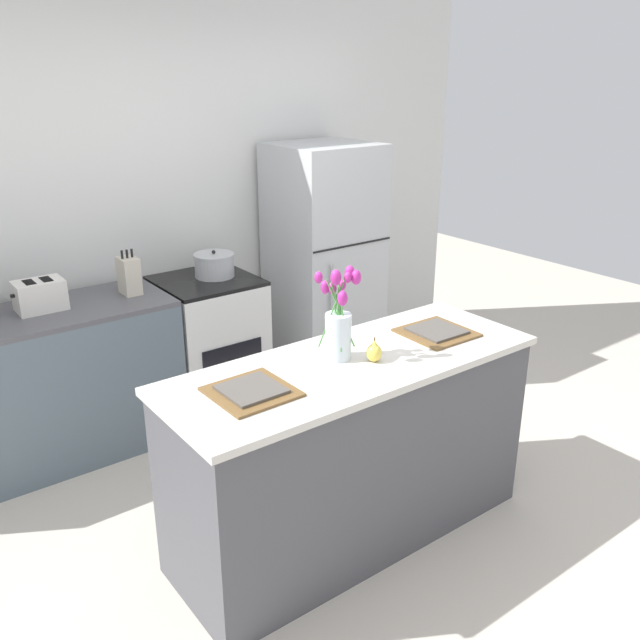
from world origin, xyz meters
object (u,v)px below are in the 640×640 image
object	(u,v)px
toaster	(40,295)
plate_setting_left	(251,391)
stove_range	(210,344)
knife_block	(129,276)
flower_vase	(339,324)
refrigerator	(324,263)
pear_figurine	(374,352)
plate_setting_right	(437,332)
cooking_pot	(214,265)

from	to	relation	value
toaster	plate_setting_left	bearing A→B (deg)	-77.28
stove_range	knife_block	world-z (taller)	knife_block
flower_vase	toaster	xyz separation A→B (m)	(-0.87, 1.58, -0.12)
stove_range	knife_block	distance (m)	0.75
refrigerator	knife_block	world-z (taller)	refrigerator
pear_figurine	knife_block	xyz separation A→B (m)	(-0.46, 1.67, 0.03)
stove_range	plate_setting_left	size ratio (longest dim) A/B	2.77
plate_setting_left	knife_block	size ratio (longest dim) A/B	1.21
pear_figurine	plate_setting_left	bearing A→B (deg)	174.06
plate_setting_left	stove_range	bearing A→B (deg)	68.25
pear_figurine	plate_setting_right	bearing A→B (deg)	7.68
flower_vase	cooking_pot	bearing A→B (deg)	82.11
refrigerator	toaster	size ratio (longest dim) A/B	6.03
plate_setting_left	knife_block	distance (m)	1.62
stove_range	cooking_pot	bearing A→B (deg)	13.76
pear_figurine	stove_range	bearing A→B (deg)	88.95
toaster	knife_block	world-z (taller)	knife_block
pear_figurine	toaster	distance (m)	1.96
flower_vase	toaster	size ratio (longest dim) A/B	1.54
refrigerator	pear_figurine	bearing A→B (deg)	-120.53
plate_setting_right	knife_block	size ratio (longest dim) A/B	1.21
stove_range	cooking_pot	size ratio (longest dim) A/B	3.48
pear_figurine	plate_setting_left	world-z (taller)	pear_figurine
toaster	cooking_pot	size ratio (longest dim) A/B	1.08
flower_vase	plate_setting_left	size ratio (longest dim) A/B	1.32
plate_setting_left	pear_figurine	bearing A→B (deg)	-5.94
refrigerator	cooking_pot	bearing A→B (deg)	178.83
toaster	knife_block	bearing A→B (deg)	-2.78
toaster	knife_block	size ratio (longest dim) A/B	1.04
plate_setting_right	stove_range	bearing A→B (deg)	105.32
refrigerator	pear_figurine	size ratio (longest dim) A/B	14.49
refrigerator	knife_block	xyz separation A→B (m)	(-1.45, 0.01, 0.17)
plate_setting_right	knife_block	world-z (taller)	knife_block
refrigerator	flower_vase	bearing A→B (deg)	-125.27
flower_vase	knife_block	world-z (taller)	flower_vase
stove_range	plate_setting_left	distance (m)	1.79
cooking_pot	stove_range	bearing A→B (deg)	-166.24
pear_figurine	plate_setting_left	xyz separation A→B (m)	(-0.61, 0.06, -0.04)
pear_figurine	knife_block	size ratio (longest dim) A/B	0.43
flower_vase	refrigerator	bearing A→B (deg)	54.73
stove_range	plate_setting_right	distance (m)	1.73
plate_setting_left	plate_setting_right	bearing A→B (deg)	0.00
flower_vase	pear_figurine	xyz separation A→B (m)	(0.11, -0.12, -0.12)
flower_vase	toaster	distance (m)	1.80
stove_range	flower_vase	world-z (taller)	flower_vase
refrigerator	plate_setting_right	size ratio (longest dim) A/B	5.17
flower_vase	plate_setting_right	size ratio (longest dim) A/B	1.32
stove_range	toaster	size ratio (longest dim) A/B	3.23
cooking_pot	flower_vase	bearing A→B (deg)	-97.89
plate_setting_right	cooking_pot	distance (m)	1.66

